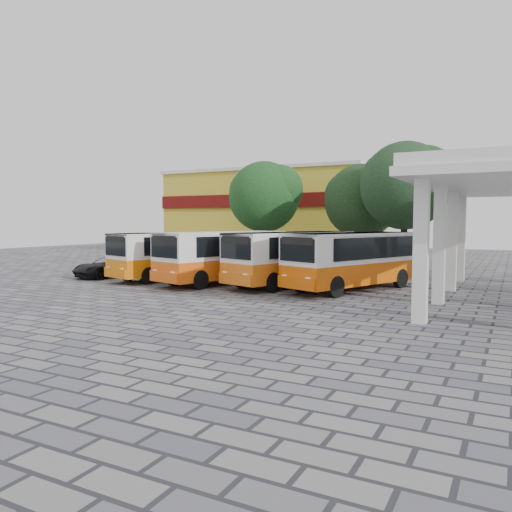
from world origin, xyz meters
The scene contains 10 objects.
ground centered at (0.00, 0.00, 0.00)m, with size 90.00×90.00×0.00m, color #52515D.
shophouse_block centered at (-11.00, 25.99, 4.16)m, with size 20.40×10.40×8.30m.
bus_far_left centered at (-6.86, 3.85, 1.55)m, with size 4.37×7.90×2.68m.
bus_centre_left centered at (-3.35, 3.51, 1.60)m, with size 4.40×8.13×2.76m.
bus_centre_right centered at (0.30, 4.27, 1.61)m, with size 4.64×8.19×2.77m.
bus_far_right centered at (3.60, 4.16, 1.61)m, with size 5.01×8.25×2.78m.
tree_left centered at (-6.95, 15.77, 5.42)m, with size 5.80×5.52×8.00m.
tree_middle centered at (0.75, 16.04, 4.95)m, with size 5.57×5.31×7.43m.
tree_right centered at (4.36, 12.91, 5.73)m, with size 5.79×5.51×8.31m.
parked_car centered at (-10.94, 2.91, 0.61)m, with size 2.01×4.36×1.21m, color black.
Camera 1 is at (10.58, -19.29, 3.33)m, focal length 35.00 mm.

